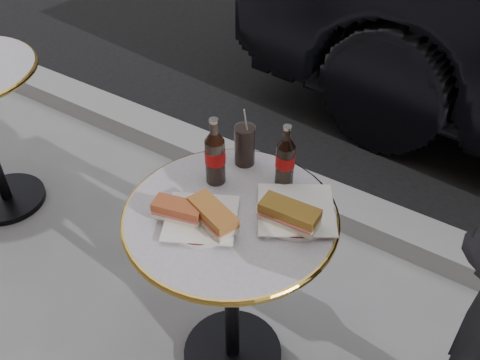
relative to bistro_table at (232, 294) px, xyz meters
The scene contains 11 objects.
ground 0.37m from the bistro_table, ahead, with size 80.00×80.00×0.00m, color gray.
curb 0.95m from the bistro_table, 90.00° to the left, with size 40.00×0.20×0.12m, color gray.
bistro_table is the anchor object (origin of this frame).
plate_left 0.38m from the bistro_table, 124.48° to the right, with size 0.21×0.21×0.01m, color white.
plate_right 0.42m from the bistro_table, 33.18° to the left, with size 0.23×0.23×0.01m, color white.
sandwich_left_a 0.43m from the bistro_table, 134.94° to the right, with size 0.14×0.06×0.05m, color #A94D2B.
sandwich_left_b 0.41m from the bistro_table, 98.67° to the right, with size 0.16×0.07×0.05m, color #A7652A.
sandwich_right 0.44m from the bistro_table, 15.48° to the left, with size 0.16×0.08×0.06m, color olive.
cola_bottle_left 0.50m from the bistro_table, 140.88° to the left, with size 0.06×0.06×0.22m, color black, non-canonical shape.
cola_bottle_right 0.51m from the bistro_table, 72.85° to the left, with size 0.06×0.06×0.21m, color black, non-canonical shape.
cola_glass 0.49m from the bistro_table, 112.92° to the left, with size 0.07×0.07×0.14m, color black.
Camera 1 is at (0.62, -0.90, 1.78)m, focal length 40.00 mm.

